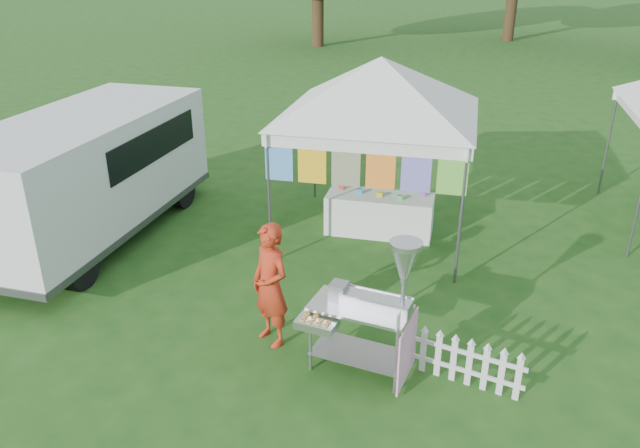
# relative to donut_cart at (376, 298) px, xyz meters

# --- Properties ---
(ground) EXTENTS (120.00, 120.00, 0.00)m
(ground) POSITION_rel_donut_cart_xyz_m (-0.58, 0.32, -1.02)
(ground) COLOR #1D4B15
(ground) RESTS_ON ground
(canopy_main) EXTENTS (4.24, 4.24, 3.45)m
(canopy_main) POSITION_rel_donut_cart_xyz_m (-0.58, 3.82, 1.96)
(canopy_main) COLOR #59595E
(canopy_main) RESTS_ON ground
(donut_cart) EXTENTS (1.36, 0.84, 1.74)m
(donut_cart) POSITION_rel_donut_cart_xyz_m (0.00, 0.00, 0.00)
(donut_cart) COLOR gray
(donut_cart) RESTS_ON ground
(vendor) EXTENTS (0.70, 0.65, 1.60)m
(vendor) POSITION_rel_donut_cart_xyz_m (-1.34, 0.36, -0.22)
(vendor) COLOR #B42D16
(vendor) RESTS_ON ground
(cargo_van) EXTENTS (2.19, 5.07, 2.07)m
(cargo_van) POSITION_rel_donut_cart_xyz_m (-5.24, 2.74, 0.09)
(cargo_van) COLOR silver
(cargo_van) RESTS_ON ground
(picket_fence) EXTENTS (1.40, 0.39, 0.56)m
(picket_fence) POSITION_rel_donut_cart_xyz_m (0.99, 0.07, -0.74)
(picket_fence) COLOR silver
(picket_fence) RESTS_ON ground
(display_table) EXTENTS (1.80, 0.70, 0.69)m
(display_table) POSITION_rel_donut_cart_xyz_m (-0.52, 3.88, -0.68)
(display_table) COLOR white
(display_table) RESTS_ON ground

